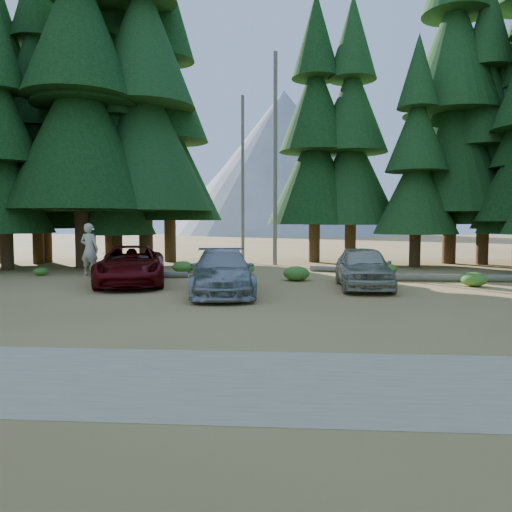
# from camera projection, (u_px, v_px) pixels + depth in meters

# --- Properties ---
(ground) EXTENTS (160.00, 160.00, 0.00)m
(ground) POSITION_uv_depth(u_px,v_px,m) (229.00, 308.00, 14.37)
(ground) COLOR #A17444
(ground) RESTS_ON ground
(gravel_strip) EXTENTS (26.00, 3.50, 0.01)m
(gravel_strip) POSITION_uv_depth(u_px,v_px,m) (178.00, 379.00, 7.90)
(gravel_strip) COLOR tan
(gravel_strip) RESTS_ON ground
(forest_belt_north) EXTENTS (36.00, 7.00, 22.00)m
(forest_belt_north) POSITION_uv_depth(u_px,v_px,m) (262.00, 264.00, 29.29)
(forest_belt_north) COLOR black
(forest_belt_north) RESTS_ON ground
(snag_front) EXTENTS (0.24, 0.24, 12.00)m
(snag_front) POSITION_uv_depth(u_px,v_px,m) (275.00, 160.00, 28.32)
(snag_front) COLOR #696354
(snag_front) RESTS_ON ground
(snag_back) EXTENTS (0.20, 0.20, 10.00)m
(snag_back) POSITION_uv_depth(u_px,v_px,m) (243.00, 180.00, 30.02)
(snag_back) COLOR #696354
(snag_back) RESTS_ON ground
(mountain_peak) EXTENTS (48.00, 50.00, 28.00)m
(mountain_peak) POSITION_uv_depth(u_px,v_px,m) (271.00, 171.00, 101.46)
(mountain_peak) COLOR gray
(mountain_peak) RESTS_ON ground
(red_pickup) EXTENTS (3.86, 5.98, 1.53)m
(red_pickup) POSITION_uv_depth(u_px,v_px,m) (131.00, 265.00, 19.70)
(red_pickup) COLOR #58070C
(red_pickup) RESTS_ON ground
(silver_minivan_center) EXTENTS (2.89, 5.50, 1.52)m
(silver_minivan_center) POSITION_uv_depth(u_px,v_px,m) (222.00, 272.00, 17.17)
(silver_minivan_center) COLOR #96989D
(silver_minivan_center) RESTS_ON ground
(silver_minivan_right) EXTENTS (1.88, 4.63, 1.57)m
(silver_minivan_right) POSITION_uv_depth(u_px,v_px,m) (363.00, 267.00, 18.64)
(silver_minivan_right) COLOR #B1AD9D
(silver_minivan_right) RESTS_ON ground
(frisbee_player) EXTENTS (0.81, 0.61, 2.01)m
(frisbee_player) POSITION_uv_depth(u_px,v_px,m) (89.00, 249.00, 19.18)
(frisbee_player) COLOR beige
(frisbee_player) RESTS_ON ground
(log_left) EXTENTS (3.88, 0.71, 0.28)m
(log_left) POSITION_uv_depth(u_px,v_px,m) (144.00, 275.00, 22.00)
(log_left) COLOR #696354
(log_left) RESTS_ON ground
(log_mid) EXTENTS (3.26, 1.17, 0.27)m
(log_mid) POSITION_uv_depth(u_px,v_px,m) (343.00, 269.00, 24.49)
(log_mid) COLOR #696354
(log_mid) RESTS_ON ground
(log_right) EXTENTS (4.93, 0.38, 0.31)m
(log_right) POSITION_uv_depth(u_px,v_px,m) (451.00, 278.00, 20.71)
(log_right) COLOR #696354
(log_right) RESTS_ON ground
(shrub_far_left) EXTENTS (1.26, 1.26, 0.69)m
(shrub_far_left) POSITION_uv_depth(u_px,v_px,m) (103.00, 268.00, 23.03)
(shrub_far_left) COLOR #327021
(shrub_far_left) RESTS_ON ground
(shrub_left) EXTENTS (0.89, 0.89, 0.49)m
(shrub_left) POSITION_uv_depth(u_px,v_px,m) (199.00, 267.00, 24.50)
(shrub_left) COLOR #327021
(shrub_left) RESTS_ON ground
(shrub_center_left) EXTENTS (1.01, 1.01, 0.56)m
(shrub_center_left) POSITION_uv_depth(u_px,v_px,m) (183.00, 267.00, 24.36)
(shrub_center_left) COLOR #327021
(shrub_center_left) RESTS_ON ground
(shrub_center_right) EXTENTS (0.99, 0.99, 0.55)m
(shrub_center_right) POSITION_uv_depth(u_px,v_px,m) (244.00, 269.00, 23.49)
(shrub_center_right) COLOR #327021
(shrub_center_right) RESTS_ON ground
(shrub_right) EXTENTS (1.11, 1.11, 0.61)m
(shrub_right) POSITION_uv_depth(u_px,v_px,m) (296.00, 274.00, 21.00)
(shrub_right) COLOR #327021
(shrub_right) RESTS_ON ground
(shrub_far_right) EXTENTS (0.95, 0.95, 0.52)m
(shrub_far_right) POSITION_uv_depth(u_px,v_px,m) (387.00, 269.00, 23.49)
(shrub_far_right) COLOR #327021
(shrub_far_right) RESTS_ON ground
(shrub_edge_west) EXTENTS (0.68, 0.68, 0.37)m
(shrub_edge_west) POSITION_uv_depth(u_px,v_px,m) (41.00, 271.00, 23.07)
(shrub_edge_west) COLOR #327021
(shrub_edge_west) RESTS_ON ground
(shrub_edge_east) EXTENTS (0.99, 0.99, 0.54)m
(shrub_edge_east) POSITION_uv_depth(u_px,v_px,m) (474.00, 279.00, 19.18)
(shrub_edge_east) COLOR #327021
(shrub_edge_east) RESTS_ON ground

